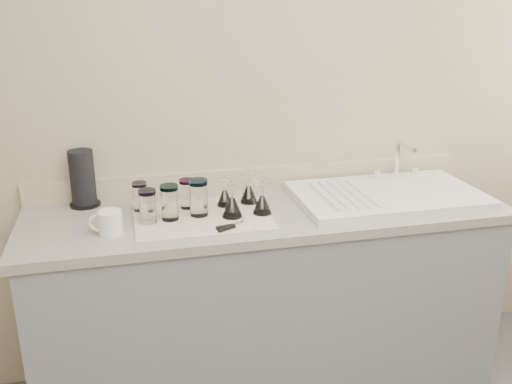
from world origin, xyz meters
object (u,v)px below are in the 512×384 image
object	(u,v)px
goblet_back_left	(225,196)
can_opener	(231,226)
tumbler_purple	(187,193)
goblet_front_right	(262,202)
tumbler_blue	(170,202)
white_mug	(109,223)
sink_unit	(387,195)
tumbler_lavender	(199,197)
goblet_back_right	(249,192)
tumbler_magenta	(148,206)
paper_towel_roll	(83,179)
goblet_front_left	(232,205)
tumbler_teal	(140,196)

from	to	relation	value
goblet_back_left	can_opener	world-z (taller)	goblet_back_left
tumbler_purple	goblet_front_right	xyz separation A→B (m)	(0.29, -0.14, -0.02)
goblet_front_right	goblet_back_left	bearing A→B (deg)	136.00
tumbler_blue	white_mug	distance (m)	0.25
sink_unit	tumbler_lavender	distance (m)	0.85
tumbler_lavender	goblet_back_right	world-z (taller)	tumbler_lavender
tumbler_purple	white_mug	bearing A→B (deg)	-148.63
tumbler_magenta	tumbler_lavender	distance (m)	0.21
white_mug	goblet_back_left	bearing A→B (deg)	21.17
tumbler_purple	paper_towel_roll	size ratio (longest dim) A/B	0.51
sink_unit	can_opener	size ratio (longest dim) A/B	6.71
goblet_front_left	white_mug	distance (m)	0.49
goblet_back_right	can_opener	bearing A→B (deg)	-116.31
goblet_back_left	paper_towel_roll	distance (m)	0.61
goblet_front_right	tumbler_lavender	bearing A→B (deg)	171.25
tumbler_teal	goblet_front_left	world-z (taller)	goblet_front_left
tumbler_magenta	paper_towel_roll	size ratio (longest dim) A/B	0.56
tumbler_teal	can_opener	world-z (taller)	tumbler_teal
goblet_back_left	goblet_front_left	xyz separation A→B (m)	(0.00, -0.14, 0.01)
tumbler_blue	paper_towel_roll	bearing A→B (deg)	141.89
tumbler_magenta	tumbler_blue	bearing A→B (deg)	9.29
tumbler_purple	paper_towel_roll	bearing A→B (deg)	160.31
goblet_back_right	tumbler_purple	bearing A→B (deg)	-179.70
goblet_front_right	paper_towel_roll	xyz separation A→B (m)	(-0.72, 0.29, 0.06)
tumbler_magenta	goblet_back_left	world-z (taller)	tumbler_magenta
tumbler_teal	tumbler_lavender	xyz separation A→B (m)	(0.23, -0.11, 0.01)
goblet_back_right	goblet_front_left	world-z (taller)	goblet_front_left
tumbler_teal	white_mug	distance (m)	0.25
tumbler_magenta	tumbler_lavender	xyz separation A→B (m)	(0.21, 0.03, 0.01)
tumbler_magenta	white_mug	size ratio (longest dim) A/B	1.01
tumbler_lavender	goblet_back_right	size ratio (longest dim) A/B	1.08
tumbler_blue	goblet_front_right	bearing A→B (deg)	-3.29
goblet_front_left	white_mug	world-z (taller)	goblet_front_left
tumbler_blue	goblet_back_right	xyz separation A→B (m)	(0.35, 0.12, -0.03)
tumbler_purple	goblet_front_right	distance (m)	0.33
goblet_front_left	goblet_front_right	world-z (taller)	goblet_front_left
sink_unit	tumbler_teal	size ratio (longest dim) A/B	6.65
sink_unit	goblet_front_right	bearing A→B (deg)	-174.05
goblet_back_right	goblet_front_right	distance (m)	0.14
tumbler_purple	goblet_front_right	bearing A→B (deg)	-25.16
tumbler_blue	goblet_front_left	bearing A→B (deg)	-6.53
tumbler_teal	tumbler_purple	xyz separation A→B (m)	(0.20, -0.02, 0.00)
goblet_back_left	tumbler_magenta	bearing A→B (deg)	-159.91
tumbler_blue	goblet_back_right	bearing A→B (deg)	18.47
goblet_front_right	paper_towel_roll	distance (m)	0.78
tumbler_teal	paper_towel_roll	world-z (taller)	paper_towel_roll
tumbler_teal	sink_unit	bearing A→B (deg)	-4.87
tumbler_blue	paper_towel_roll	world-z (taller)	paper_towel_roll
sink_unit	goblet_back_right	size ratio (longest dim) A/B	5.82
white_mug	paper_towel_roll	bearing A→B (deg)	106.93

